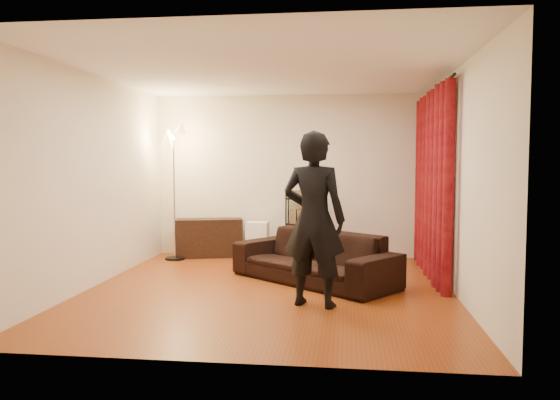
# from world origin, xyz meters

# --- Properties ---
(floor) EXTENTS (5.00, 5.00, 0.00)m
(floor) POSITION_xyz_m (0.00, 0.00, 0.00)
(floor) COLOR #8C360F
(floor) RESTS_ON ground
(ceiling) EXTENTS (5.00, 5.00, 0.00)m
(ceiling) POSITION_xyz_m (0.00, 0.00, 2.70)
(ceiling) COLOR white
(ceiling) RESTS_ON ground
(wall_back) EXTENTS (5.00, 0.00, 5.00)m
(wall_back) POSITION_xyz_m (0.00, 2.50, 1.35)
(wall_back) COLOR #EDE3CB
(wall_back) RESTS_ON ground
(wall_front) EXTENTS (5.00, 0.00, 5.00)m
(wall_front) POSITION_xyz_m (0.00, -2.50, 1.35)
(wall_front) COLOR #EDE3CB
(wall_front) RESTS_ON ground
(wall_left) EXTENTS (0.00, 5.00, 5.00)m
(wall_left) POSITION_xyz_m (-2.25, 0.00, 1.35)
(wall_left) COLOR #EDE3CB
(wall_left) RESTS_ON ground
(wall_right) EXTENTS (0.00, 5.00, 5.00)m
(wall_right) POSITION_xyz_m (2.25, 0.00, 1.35)
(wall_right) COLOR #EDE3CB
(wall_right) RESTS_ON ground
(curtain_rod) EXTENTS (0.04, 2.65, 0.04)m
(curtain_rod) POSITION_xyz_m (2.15, 1.12, 2.58)
(curtain_rod) COLOR black
(curtain_rod) RESTS_ON wall_right
(curtain) EXTENTS (0.22, 2.65, 2.55)m
(curtain) POSITION_xyz_m (2.13, 1.12, 1.28)
(curtain) COLOR maroon
(curtain) RESTS_ON ground
(sofa) EXTENTS (2.34, 2.13, 0.67)m
(sofa) POSITION_xyz_m (0.52, 0.49, 0.33)
(sofa) COLOR black
(sofa) RESTS_ON ground
(person) EXTENTS (0.80, 0.63, 1.92)m
(person) POSITION_xyz_m (0.60, -0.70, 0.96)
(person) COLOR black
(person) RESTS_ON ground
(media_cabinet) EXTENTS (1.16, 0.67, 0.64)m
(media_cabinet) POSITION_xyz_m (-1.33, 2.23, 0.32)
(media_cabinet) COLOR black
(media_cabinet) RESTS_ON ground
(storage_boxes) EXTENTS (0.37, 0.30, 0.60)m
(storage_boxes) POSITION_xyz_m (-0.50, 2.19, 0.30)
(storage_boxes) COLOR white
(storage_boxes) RESTS_ON ground
(wire_shelf) EXTENTS (0.53, 0.37, 1.15)m
(wire_shelf) POSITION_xyz_m (0.24, 2.23, 0.57)
(wire_shelf) COLOR black
(wire_shelf) RESTS_ON ground
(floor_lamp) EXTENTS (0.50, 0.50, 2.15)m
(floor_lamp) POSITION_xyz_m (-1.82, 1.89, 1.07)
(floor_lamp) COLOR silver
(floor_lamp) RESTS_ON ground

